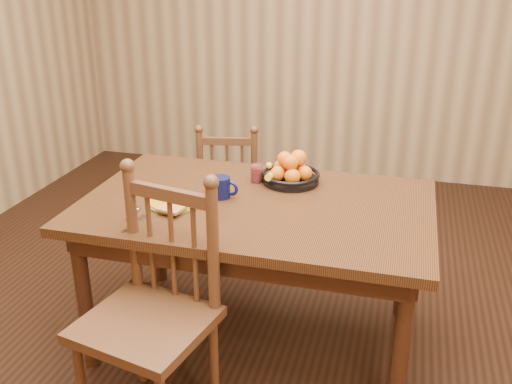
% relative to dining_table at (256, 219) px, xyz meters
% --- Properties ---
extents(room, '(4.52, 5.02, 2.72)m').
position_rel_dining_table_xyz_m(room, '(0.00, 0.00, 0.68)').
color(room, black).
rests_on(room, ground).
extents(dining_table, '(1.60, 1.00, 0.75)m').
position_rel_dining_table_xyz_m(dining_table, '(0.00, 0.00, 0.00)').
color(dining_table, black).
rests_on(dining_table, ground).
extents(chair_far, '(0.46, 0.45, 0.87)m').
position_rel_dining_table_xyz_m(chair_far, '(-0.40, 0.84, -0.24)').
color(chair_far, '#462815').
rests_on(chair_far, ground).
extents(chair_near, '(0.55, 0.54, 1.04)m').
position_rel_dining_table_xyz_m(chair_near, '(-0.25, -0.62, -0.16)').
color(chair_near, '#462815').
rests_on(chair_near, ground).
extents(breakfast_plate, '(0.26, 0.30, 0.04)m').
position_rel_dining_table_xyz_m(breakfast_plate, '(-0.35, -0.12, 0.10)').
color(breakfast_plate, '#59601E').
rests_on(breakfast_plate, dining_table).
extents(fork, '(0.04, 0.18, 0.00)m').
position_rel_dining_table_xyz_m(fork, '(-0.44, -0.35, 0.09)').
color(fork, silver).
rests_on(fork, dining_table).
extents(spoon, '(0.04, 0.16, 0.01)m').
position_rel_dining_table_xyz_m(spoon, '(-0.49, -0.24, 0.09)').
color(spoon, silver).
rests_on(spoon, dining_table).
extents(coffee_mug, '(0.13, 0.09, 0.10)m').
position_rel_dining_table_xyz_m(coffee_mug, '(-0.17, 0.01, 0.14)').
color(coffee_mug, '#090E34').
rests_on(coffee_mug, dining_table).
extents(juice_glass, '(0.06, 0.06, 0.09)m').
position_rel_dining_table_xyz_m(juice_glass, '(-0.06, 0.25, 0.13)').
color(juice_glass, silver).
rests_on(juice_glass, dining_table).
extents(fruit_bowl, '(0.29, 0.29, 0.17)m').
position_rel_dining_table_xyz_m(fruit_bowl, '(0.10, 0.28, 0.14)').
color(fruit_bowl, black).
rests_on(fruit_bowl, dining_table).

